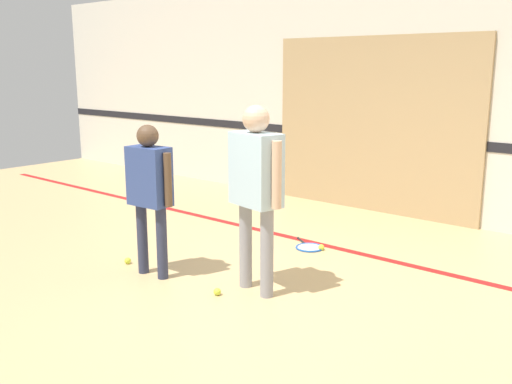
{
  "coord_description": "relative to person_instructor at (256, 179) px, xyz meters",
  "views": [
    {
      "loc": [
        2.85,
        -3.75,
        1.97
      ],
      "look_at": [
        -0.23,
        -0.09,
        0.91
      ],
      "focal_mm": 40.0,
      "sensor_mm": 36.0,
      "label": 1
    }
  ],
  "objects": [
    {
      "name": "person_instructor",
      "position": [
        0.0,
        0.0,
        0.0
      ],
      "size": [
        0.62,
        0.34,
        1.65
      ],
      "rotation": [
        0.0,
        0.0,
        -0.2
      ],
      "color": "gray",
      "rests_on": "ground_plane"
    },
    {
      "name": "person_student_left",
      "position": [
        -1.01,
        -0.33,
        -0.13
      ],
      "size": [
        0.55,
        0.25,
        1.45
      ],
      "rotation": [
        0.0,
        0.0,
        0.07
      ],
      "color": "#2D334C",
      "rests_on": "ground_plane"
    },
    {
      "name": "wall_panel",
      "position": [
        -0.69,
        3.28,
        0.16
      ],
      "size": [
        3.05,
        0.05,
        2.36
      ],
      "color": "tan",
      "rests_on": "ground_plane"
    },
    {
      "name": "tennis_ball_stray_left",
      "position": [
        -1.46,
        -0.29,
        -0.99
      ],
      "size": [
        0.07,
        0.07,
        0.07
      ],
      "primitive_type": "sphere",
      "color": "#CCE038",
      "rests_on": "ground_plane"
    },
    {
      "name": "ground_plane",
      "position": [
        0.23,
        0.09,
        -1.02
      ],
      "size": [
        16.0,
        16.0,
        0.0
      ],
      "primitive_type": "plane",
      "color": "tan"
    },
    {
      "name": "floor_stripe",
      "position": [
        0.23,
        1.51,
        -1.02
      ],
      "size": [
        14.4,
        0.1,
        0.01
      ],
      "color": "red",
      "rests_on": "ground_plane"
    },
    {
      "name": "racket_spare_on_floor",
      "position": [
        -0.35,
        1.33,
        -1.01
      ],
      "size": [
        0.53,
        0.43,
        0.03
      ],
      "rotation": [
        0.0,
        0.0,
        2.55
      ],
      "color": "blue",
      "rests_on": "ground_plane"
    },
    {
      "name": "wall_back",
      "position": [
        0.23,
        3.34,
        0.57
      ],
      "size": [
        16.0,
        0.07,
        3.2
      ],
      "color": "silver",
      "rests_on": "ground_plane"
    },
    {
      "name": "tennis_ball_by_spare_racket",
      "position": [
        -0.2,
        1.34,
        -0.99
      ],
      "size": [
        0.07,
        0.07,
        0.07
      ],
      "primitive_type": "sphere",
      "color": "#CCE038",
      "rests_on": "ground_plane"
    },
    {
      "name": "tennis_ball_near_instructor",
      "position": [
        -0.2,
        -0.29,
        -0.99
      ],
      "size": [
        0.07,
        0.07,
        0.07
      ],
      "primitive_type": "sphere",
      "color": "#CCE038",
      "rests_on": "ground_plane"
    }
  ]
}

